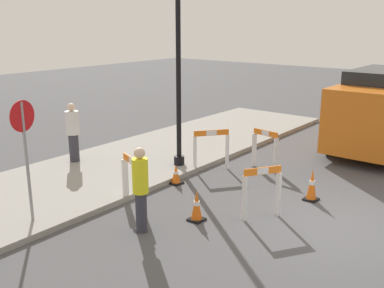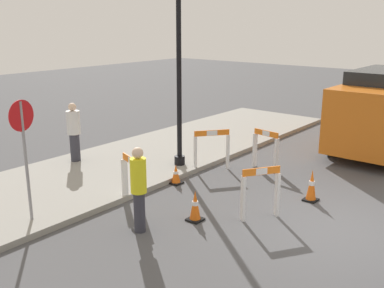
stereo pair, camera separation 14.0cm
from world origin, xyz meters
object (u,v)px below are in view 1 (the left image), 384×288
Objects in this scene: streetlamp_post at (178,47)px; person_pedestrian at (73,131)px; person_worker at (141,187)px; stop_sign at (25,142)px.

streetlamp_post is 2.97× the size of person_pedestrian.
person_pedestrian is (1.78, 4.37, 0.08)m from person_worker.
stop_sign is 1.46× the size of person_pedestrian.
streetlamp_post is 2.04× the size of stop_sign.
stop_sign is 1.42× the size of person_worker.
person_worker is at bearing -150.90° from streetlamp_post.
stop_sign is at bearing 48.66° from person_pedestrian.
stop_sign is (-4.53, -0.02, -1.55)m from streetlamp_post.
streetlamp_post reaches higher than person_worker.
person_pedestrian is (-1.58, 2.50, -2.28)m from streetlamp_post.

